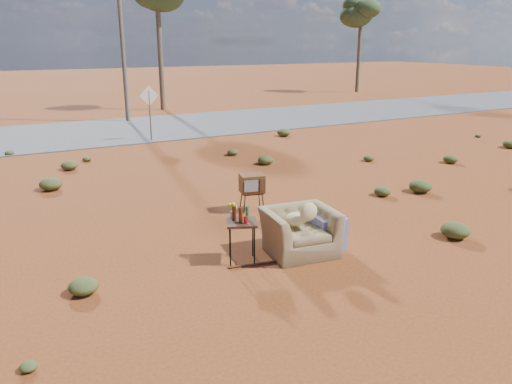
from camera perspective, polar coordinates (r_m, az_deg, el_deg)
ground at (r=9.49m, az=1.23°, el=-7.12°), size 140.00×140.00×0.00m
highway at (r=23.24m, az=-17.60°, el=6.56°), size 140.00×7.00×0.04m
armchair at (r=9.48m, az=5.60°, el=-3.78°), size 1.62×1.00×1.13m
tv_unit at (r=11.66m, az=-0.46°, el=0.92°), size 0.63×0.56×0.88m
side_table at (r=8.95m, az=-1.89°, el=-3.16°), size 0.71×0.71×1.07m
rusty_bar at (r=9.13m, az=1.95°, el=-7.97°), size 1.67×0.37×0.05m
road_sign at (r=20.50m, az=-12.09°, el=9.89°), size 0.78×0.06×2.19m
eucalyptus_right at (r=41.12m, az=11.93°, el=19.41°), size 3.20×3.20×7.10m
utility_pole_center at (r=25.80m, az=-15.09°, el=16.94°), size 1.40×0.20×8.00m
scrub_patch at (r=12.97m, az=-11.72°, el=-0.16°), size 17.49×8.07×0.33m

